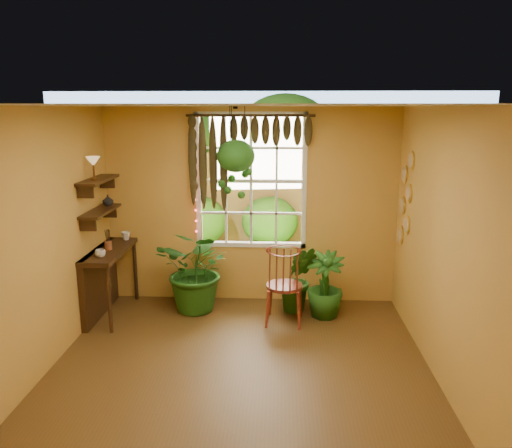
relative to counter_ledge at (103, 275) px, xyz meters
The scene contains 23 objects.
floor 2.55m from the counter_ledge, 39.96° to the right, with size 4.50×4.50×0.00m, color #553918.
ceiling 3.29m from the counter_ledge, 39.96° to the right, with size 4.50×4.50×0.00m, color silver.
wall_back 2.17m from the counter_ledge, 18.80° to the left, with size 4.00×4.00×0.00m, color gold.
wall_left 1.79m from the counter_ledge, 93.24° to the right, with size 4.50×4.50×0.00m, color gold.
wall_right 4.30m from the counter_ledge, 22.26° to the right, with size 4.50×4.50×0.00m, color gold.
window 2.33m from the counter_ledge, 19.65° to the left, with size 1.52×0.10×1.86m.
valance_vine 2.57m from the counter_ledge, 17.07° to the left, with size 1.70×0.12×1.10m.
string_lights 1.76m from the counter_ledge, 27.17° to the left, with size 0.03×0.03×1.54m, color #FF2633, non-canonical shape.
wall_plates 4.02m from the counter_ledge, ahead, with size 0.04×0.32×1.10m, color #FFF2D0, non-canonical shape.
counter_ledge is the anchor object (origin of this frame).
shelf_lower 0.85m from the counter_ledge, ahead, with size 0.25×0.90×0.04m, color #351F0E.
shelf_upper 1.25m from the counter_ledge, ahead, with size 0.25×0.90×0.04m, color #351F0E.
backyard 5.74m from the counter_ledge, 67.84° to the left, with size 14.00×10.00×12.00m.
windsor_chair 2.39m from the counter_ledge, ahead, with size 0.50×0.53×1.24m.
potted_plant_left 1.25m from the counter_ledge, ahead, with size 1.03×0.90×1.15m, color #1F4913.
potted_plant_mid 2.57m from the counter_ledge, ahead, with size 0.50×0.41×0.92m, color #1F4913.
potted_plant_right 2.91m from the counter_ledge, ahead, with size 0.49×0.49×0.87m, color #1F4913.
hanging_basket 2.30m from the counter_ledge, 13.47° to the left, with size 0.50×0.50×1.19m.
cup_a 0.55m from the counter_ledge, 70.37° to the right, with size 0.12×0.12×0.10m, color silver.
cup_b 0.65m from the counter_ledge, 67.96° to the left, with size 0.12×0.12×0.11m, color beige.
brush_jar 0.49m from the counter_ledge, ahead, with size 0.09×0.09×0.34m.
shelf_vase 0.98m from the counter_ledge, 81.97° to the left, with size 0.14×0.14×0.14m, color #B2AD99.
tiffany_lamp 1.49m from the counter_ledge, 73.16° to the right, with size 0.17×0.17×0.29m.
Camera 1 is at (0.41, -4.49, 2.68)m, focal length 35.00 mm.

